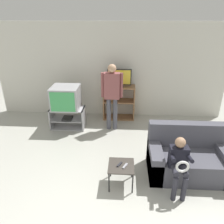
# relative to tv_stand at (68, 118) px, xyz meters

# --- Properties ---
(wall_back) EXTENTS (6.40, 0.06, 2.60)m
(wall_back) POSITION_rel_tv_stand_xyz_m (1.04, 0.91, 1.03)
(wall_back) COLOR silver
(wall_back) RESTS_ON ground_plane
(tv_stand) EXTENTS (0.87, 0.47, 0.54)m
(tv_stand) POSITION_rel_tv_stand_xyz_m (0.00, 0.00, 0.00)
(tv_stand) COLOR #A8A8AD
(tv_stand) RESTS_ON ground_plane
(television_main) EXTENTS (0.68, 0.65, 0.57)m
(television_main) POSITION_rel_tv_stand_xyz_m (-0.01, 0.01, 0.56)
(television_main) COLOR #9E9EA3
(television_main) RESTS_ON tv_stand
(media_shelf) EXTENTS (0.88, 0.40, 0.96)m
(media_shelf) POSITION_rel_tv_stand_xyz_m (1.31, 0.64, 0.22)
(media_shelf) COLOR #8E6642
(media_shelf) RESTS_ON ground_plane
(television_flat) EXTENTS (0.65, 0.20, 0.47)m
(television_flat) POSITION_rel_tv_stand_xyz_m (1.32, 0.64, 0.91)
(television_flat) COLOR black
(television_flat) RESTS_ON media_shelf
(snack_table) EXTENTS (0.44, 0.44, 0.41)m
(snack_table) POSITION_rel_tv_stand_xyz_m (1.44, -2.07, 0.09)
(snack_table) COLOR #38332D
(snack_table) RESTS_ON ground_plane
(remote_control_black) EXTENTS (0.10, 0.14, 0.02)m
(remote_control_black) POSITION_rel_tv_stand_xyz_m (1.41, -2.06, 0.15)
(remote_control_black) COLOR #232328
(remote_control_black) RESTS_ON snack_table
(remote_control_white) EXTENTS (0.10, 0.14, 0.02)m
(remote_control_white) POSITION_rel_tv_stand_xyz_m (1.51, -2.10, 0.15)
(remote_control_white) COLOR gray
(remote_control_white) RESTS_ON snack_table
(couch) EXTENTS (1.46, 0.83, 0.91)m
(couch) POSITION_rel_tv_stand_xyz_m (2.68, -1.67, 0.04)
(couch) COLOR #4C4C56
(couch) RESTS_ON ground_plane
(person_standing_adult) EXTENTS (0.53, 0.21, 1.70)m
(person_standing_adult) POSITION_rel_tv_stand_xyz_m (1.16, -0.02, 0.77)
(person_standing_adult) COLOR #4C4C56
(person_standing_adult) RESTS_ON ground_plane
(person_seated_child) EXTENTS (0.33, 0.43, 0.98)m
(person_seated_child) POSITION_rel_tv_stand_xyz_m (2.37, -2.16, 0.32)
(person_seated_child) COLOR #2D2D38
(person_seated_child) RESTS_ON ground_plane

